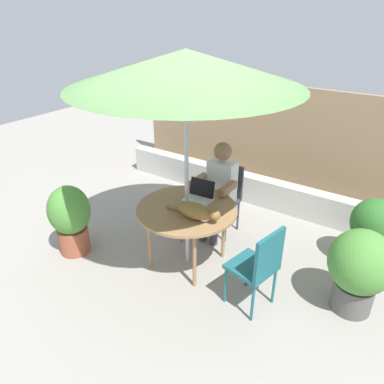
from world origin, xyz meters
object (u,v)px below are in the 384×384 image
at_px(patio_umbrella, 186,68).
at_px(potted_plant_near_fence, 372,229).
at_px(patio_table, 187,212).
at_px(cat, 197,212).
at_px(laptop, 200,194).
at_px(chair_occupied, 225,193).
at_px(potted_plant_corner, 70,217).
at_px(person_seated, 219,186).
at_px(chair_empty, 259,263).
at_px(potted_plant_by_chair, 360,268).

xyz_separation_m(patio_umbrella, potted_plant_near_fence, (1.73, 1.12, -1.70)).
xyz_separation_m(patio_table, cat, (0.22, -0.13, 0.14)).
distance_m(patio_table, laptop, 0.28).
xyz_separation_m(patio_table, chair_occupied, (0.00, 0.85, -0.13)).
distance_m(patio_table, potted_plant_corner, 1.40).
height_order(patio_umbrella, potted_plant_near_fence, patio_umbrella).
bearing_deg(patio_table, cat, -30.25).
relative_size(patio_table, chair_occupied, 1.22).
bearing_deg(person_seated, chair_empty, -43.04).
bearing_deg(potted_plant_corner, patio_umbrella, 25.48).
bearing_deg(potted_plant_near_fence, potted_plant_by_chair, -87.87).
height_order(patio_table, patio_umbrella, patio_umbrella).
bearing_deg(chair_empty, potted_plant_by_chair, 33.20).
height_order(chair_occupied, potted_plant_near_fence, chair_occupied).
relative_size(cat, potted_plant_corner, 0.75).
bearing_deg(potted_plant_corner, potted_plant_near_fence, 29.89).
height_order(patio_umbrella, chair_empty, patio_umbrella).
bearing_deg(chair_empty, cat, 173.32).
relative_size(patio_table, patio_umbrella, 0.47).
bearing_deg(chair_empty, patio_umbrella, 167.53).
relative_size(chair_occupied, cat, 1.38).
bearing_deg(cat, chair_occupied, 102.53).
xyz_separation_m(person_seated, laptop, (0.00, -0.43, 0.08)).
distance_m(laptop, potted_plant_near_fence, 1.96).
bearing_deg(cat, potted_plant_by_chair, 15.48).
xyz_separation_m(person_seated, potted_plant_by_chair, (1.76, -0.39, -0.21)).
relative_size(person_seated, potted_plant_corner, 1.43).
xyz_separation_m(chair_empty, person_seated, (-0.97, 0.91, 0.17)).
bearing_deg(potted_plant_near_fence, patio_umbrella, -147.13).
relative_size(chair_empty, potted_plant_corner, 1.04).
distance_m(chair_occupied, chair_empty, 1.44).
bearing_deg(patio_table, chair_empty, -12.47).
bearing_deg(patio_umbrella, patio_table, 0.00).
bearing_deg(patio_umbrella, potted_plant_by_chair, 9.69).
xyz_separation_m(chair_occupied, potted_plant_near_fence, (1.73, 0.27, -0.06)).
relative_size(person_seated, potted_plant_near_fence, 1.50).
bearing_deg(potted_plant_by_chair, patio_table, -170.31).
bearing_deg(potted_plant_corner, chair_empty, 9.74).
relative_size(laptop, potted_plant_near_fence, 0.39).
distance_m(chair_occupied, laptop, 0.64).
distance_m(laptop, potted_plant_corner, 1.55).
bearing_deg(patio_umbrella, chair_occupied, 90.00).
bearing_deg(chair_empty, potted_plant_near_fence, 60.39).
height_order(chair_empty, person_seated, person_seated).
distance_m(person_seated, cat, 0.85).
height_order(patio_table, potted_plant_near_fence, potted_plant_near_fence).
height_order(person_seated, potted_plant_by_chair, person_seated).
bearing_deg(patio_table, potted_plant_corner, -154.52).
xyz_separation_m(chair_occupied, potted_plant_corner, (-1.25, -1.45, -0.06)).
bearing_deg(potted_plant_corner, chair_occupied, 49.13).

